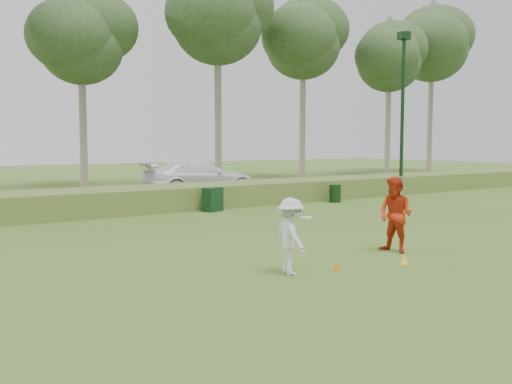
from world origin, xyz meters
TOP-DOWN VIEW (x-y plane):
  - ground at (0.00, 0.00)m, footprint 120.00×120.00m
  - reed_strip at (0.00, 12.00)m, footprint 80.00×3.00m
  - park_road at (0.00, 17.00)m, footprint 80.00×6.00m
  - lamp_post at (14.00, 11.00)m, footprint 0.70×0.70m
  - tree_4 at (2.00, 24.50)m, footprint 6.24×6.24m
  - tree_5 at (10.00, 22.50)m, footprint 7.28×7.28m
  - tree_6 at (18.00, 23.80)m, footprint 7.02×7.02m
  - tree_7 at (26.00, 22.80)m, footprint 6.50×6.50m
  - tree_8 at (33.00, 24.20)m, footprint 8.06×8.06m
  - player_white at (-1.82, 0.17)m, footprint 0.92×1.10m
  - player_red at (1.67, 0.52)m, footprint 0.80×0.97m
  - cone_orange at (-0.90, -0.19)m, footprint 0.18×0.18m
  - cone_yellow at (0.82, -0.50)m, footprint 0.19×0.19m
  - utility_cabinet at (2.25, 10.13)m, footprint 0.84×0.66m
  - trash_bin at (8.41, 9.91)m, footprint 0.62×0.62m
  - car_right at (5.11, 16.26)m, footprint 5.95×2.93m

SIDE VIEW (x-z plane):
  - ground at x=0.00m, z-range 0.00..0.00m
  - park_road at x=0.00m, z-range 0.00..0.06m
  - cone_orange at x=-0.90m, z-range 0.00..0.19m
  - cone_yellow at x=0.82m, z-range 0.00..0.21m
  - trash_bin at x=8.41m, z-range 0.00..0.78m
  - reed_strip at x=0.00m, z-range 0.00..0.90m
  - utility_cabinet at x=2.25m, z-range 0.00..0.92m
  - player_white at x=-1.82m, z-range 0.00..1.55m
  - car_right at x=5.11m, z-range 0.06..1.72m
  - player_red at x=1.67m, z-range 0.00..1.83m
  - lamp_post at x=14.00m, z-range 1.51..9.68m
  - tree_4 at x=2.00m, z-range 2.84..14.34m
  - tree_7 at x=26.00m, z-range 3.09..15.59m
  - tree_6 at x=18.00m, z-range 3.35..16.85m
  - tree_5 at x=10.00m, z-range 3.47..17.47m
  - tree_8 at x=33.00m, z-range 3.73..18.73m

